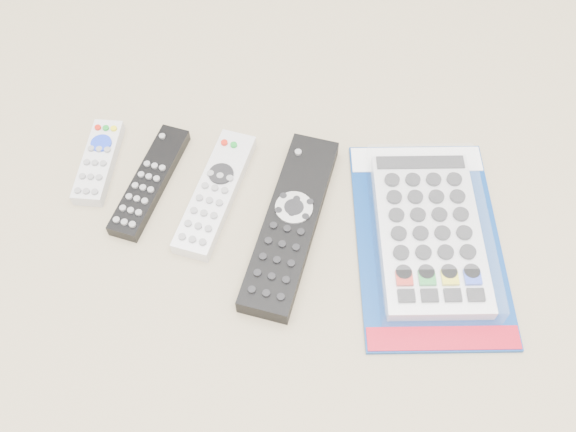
# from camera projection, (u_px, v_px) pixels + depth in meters

# --- Properties ---
(remote_small_grey) EXTENTS (0.04, 0.13, 0.02)m
(remote_small_grey) POSITION_uv_depth(u_px,v_px,m) (98.00, 162.00, 0.83)
(remote_small_grey) COLOR silver
(remote_small_grey) RESTS_ON ground
(remote_slim_black) EXTENTS (0.07, 0.17, 0.02)m
(remote_slim_black) POSITION_uv_depth(u_px,v_px,m) (150.00, 182.00, 0.82)
(remote_slim_black) COLOR black
(remote_slim_black) RESTS_ON ground
(remote_silver_dvd) EXTENTS (0.08, 0.19, 0.02)m
(remote_silver_dvd) POSITION_uv_depth(u_px,v_px,m) (215.00, 193.00, 0.81)
(remote_silver_dvd) COLOR silver
(remote_silver_dvd) RESTS_ON ground
(remote_large_black) EXTENTS (0.10, 0.26, 0.03)m
(remote_large_black) POSITION_uv_depth(u_px,v_px,m) (291.00, 223.00, 0.78)
(remote_large_black) COLOR black
(remote_large_black) RESTS_ON ground
(jumbo_remote_packaged) EXTENTS (0.21, 0.31, 0.04)m
(jumbo_remote_packaged) POSITION_uv_depth(u_px,v_px,m) (430.00, 231.00, 0.77)
(jumbo_remote_packaged) COLOR navy
(jumbo_remote_packaged) RESTS_ON ground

